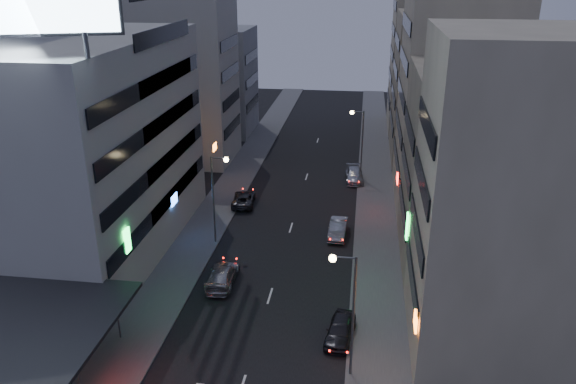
% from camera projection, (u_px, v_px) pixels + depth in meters
% --- Properties ---
extents(sidewalk_left, '(4.00, 120.00, 0.12)m').
position_uv_depth(sidewalk_left, '(219.00, 206.00, 57.92)').
color(sidewalk_left, '#4C4C4F').
rests_on(sidewalk_left, ground).
extents(sidewalk_right, '(4.00, 120.00, 0.12)m').
position_uv_depth(sidewalk_right, '(376.00, 215.00, 55.89)').
color(sidewalk_right, '#4C4C4F').
rests_on(sidewalk_right, ground).
extents(white_building, '(14.00, 24.00, 18.00)m').
position_uv_depth(white_building, '(79.00, 149.00, 46.53)').
color(white_building, '#A5A5A0').
rests_on(white_building, ground).
extents(shophouse_near, '(10.00, 11.00, 20.00)m').
position_uv_depth(shophouse_near, '(506.00, 202.00, 33.37)').
color(shophouse_near, '#B8AB90').
rests_on(shophouse_near, ground).
extents(shophouse_mid, '(11.00, 12.00, 16.00)m').
position_uv_depth(shophouse_mid, '(477.00, 170.00, 44.62)').
color(shophouse_mid, tan).
rests_on(shophouse_mid, ground).
extents(shophouse_far, '(10.00, 14.00, 22.00)m').
position_uv_depth(shophouse_far, '(453.00, 97.00, 55.51)').
color(shophouse_far, '#B8AB90').
rests_on(shophouse_far, ground).
extents(far_left_a, '(11.00, 10.00, 20.00)m').
position_uv_depth(far_left_a, '(187.00, 81.00, 68.94)').
color(far_left_a, '#A5A5A0').
rests_on(far_left_a, ground).
extents(far_left_b, '(12.00, 10.00, 15.00)m').
position_uv_depth(far_left_b, '(211.00, 81.00, 81.88)').
color(far_left_b, gray).
rests_on(far_left_b, ground).
extents(far_right_a, '(11.00, 12.00, 18.00)m').
position_uv_depth(far_right_a, '(439.00, 88.00, 69.97)').
color(far_right_a, tan).
rests_on(far_right_a, ground).
extents(far_right_b, '(12.00, 12.00, 24.00)m').
position_uv_depth(far_right_b, '(434.00, 48.00, 81.65)').
color(far_right_b, '#B8AB90').
rests_on(far_right_b, ground).
extents(street_lamp_right_near, '(1.60, 0.44, 8.02)m').
position_uv_depth(street_lamp_right_near, '(347.00, 299.00, 32.12)').
color(street_lamp_right_near, '#595B60').
rests_on(street_lamp_right_near, sidewalk_right).
extents(street_lamp_left, '(1.60, 0.44, 8.02)m').
position_uv_depth(street_lamp_left, '(217.00, 187.00, 48.32)').
color(street_lamp_left, '#595B60').
rests_on(street_lamp_left, sidewalk_left).
extents(street_lamp_right_far, '(1.60, 0.44, 8.02)m').
position_uv_depth(street_lamp_right_far, '(359.00, 135.00, 63.36)').
color(street_lamp_right_far, '#595B60').
rests_on(street_lamp_right_far, sidewalk_right).
extents(parked_car_right_near, '(2.21, 4.34, 1.42)m').
position_uv_depth(parked_car_right_near, '(340.00, 330.00, 37.12)').
color(parked_car_right_near, '#232327').
rests_on(parked_car_right_near, ground).
extents(parked_car_right_mid, '(1.70, 4.40, 1.43)m').
position_uv_depth(parked_car_right_mid, '(338.00, 229.00, 51.40)').
color(parked_car_right_mid, '#A0A2A8').
rests_on(parked_car_right_mid, ground).
extents(parked_car_left, '(2.59, 4.85, 1.30)m').
position_uv_depth(parked_car_left, '(244.00, 199.00, 58.15)').
color(parked_car_left, '#2B2C31').
rests_on(parked_car_left, ground).
extents(parked_car_right_far, '(2.37, 4.98, 1.40)m').
position_uv_depth(parked_car_right_far, '(354.00, 175.00, 64.60)').
color(parked_car_right_far, '#AEB1B7').
rests_on(parked_car_right_far, ground).
extents(road_car_silver, '(2.24, 5.12, 1.46)m').
position_uv_depth(road_car_silver, '(222.00, 275.00, 43.61)').
color(road_car_silver, '#9B9CA3').
rests_on(road_car_silver, ground).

